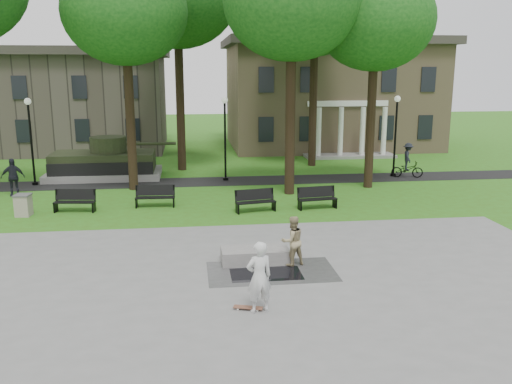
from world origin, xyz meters
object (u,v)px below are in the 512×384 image
(park_bench_0, at_px, (75,200))
(trash_bin, at_px, (23,205))
(skateboarder, at_px, (259,277))
(friend_watching, at_px, (292,241))
(concrete_block, at_px, (255,255))
(cyclist, at_px, (408,163))

(park_bench_0, height_order, trash_bin, park_bench_0)
(skateboarder, height_order, friend_watching, skateboarder)
(concrete_block, distance_m, friend_watching, 1.38)
(cyclist, bearing_deg, concrete_block, 154.39)
(friend_watching, xyz_separation_m, cyclist, (9.47, 13.60, 0.00))
(cyclist, height_order, park_bench_0, cyclist)
(friend_watching, height_order, trash_bin, friend_watching)
(trash_bin, bearing_deg, skateboarder, -50.36)
(park_bench_0, bearing_deg, concrete_block, -39.28)
(concrete_block, bearing_deg, trash_bin, 142.98)
(concrete_block, height_order, skateboarder, skateboarder)
(trash_bin, bearing_deg, friend_watching, -35.51)
(cyclist, relative_size, park_bench_0, 1.11)
(skateboarder, height_order, trash_bin, skateboarder)
(skateboarder, height_order, park_bench_0, skateboarder)
(skateboarder, relative_size, park_bench_0, 1.04)
(skateboarder, bearing_deg, park_bench_0, -73.44)
(skateboarder, distance_m, friend_watching, 3.64)
(concrete_block, distance_m, skateboarder, 3.85)
(concrete_block, distance_m, trash_bin, 11.57)
(cyclist, xyz_separation_m, trash_bin, (-19.87, -6.18, -0.35))
(concrete_block, distance_m, park_bench_0, 10.37)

